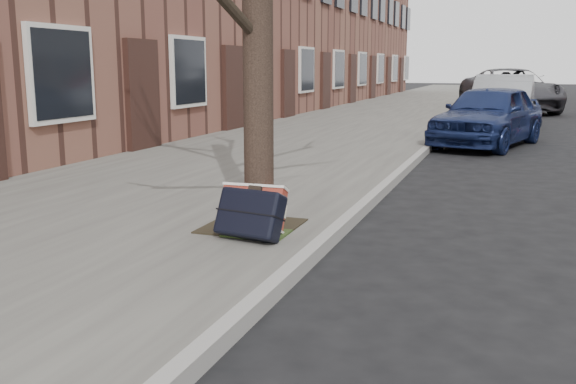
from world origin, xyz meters
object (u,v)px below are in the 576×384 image
(car_near_front, at_px, (488,115))
(suitcase_red, at_px, (253,208))
(car_near_mid, at_px, (503,101))
(suitcase_navy, at_px, (250,214))

(car_near_front, bearing_deg, suitcase_red, -86.14)
(suitcase_red, relative_size, car_near_front, 0.15)
(suitcase_red, xyz_separation_m, car_near_front, (1.69, 8.47, 0.29))
(suitcase_red, height_order, car_near_mid, car_near_mid)
(suitcase_red, xyz_separation_m, car_near_mid, (1.87, 13.11, 0.36))
(suitcase_navy, height_order, car_near_front, car_near_front)
(car_near_front, xyz_separation_m, car_near_mid, (0.18, 4.64, 0.06))
(suitcase_navy, relative_size, car_near_front, 0.16)
(suitcase_navy, bearing_deg, suitcase_red, 116.63)
(car_near_front, bearing_deg, car_near_mid, 102.97)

